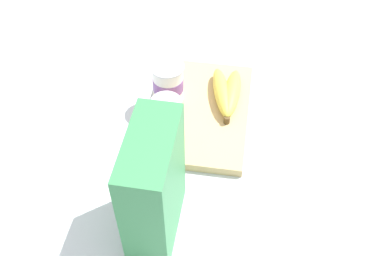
% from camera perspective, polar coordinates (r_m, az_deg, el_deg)
% --- Properties ---
extents(ground_plane, '(2.40, 2.40, 0.00)m').
position_cam_1_polar(ground_plane, '(1.10, 0.83, 1.62)').
color(ground_plane, silver).
extents(cutting_board, '(0.33, 0.23, 0.02)m').
position_cam_1_polar(cutting_board, '(1.09, 0.84, 2.01)').
color(cutting_board, tan).
rests_on(cutting_board, ground_plane).
extents(cereal_box, '(0.18, 0.08, 0.26)m').
position_cam_1_polar(cereal_box, '(0.81, -4.74, -7.36)').
color(cereal_box, '#38844C').
rests_on(cereal_box, ground_plane).
extents(yogurt_cup_front, '(0.07, 0.07, 0.08)m').
position_cam_1_polar(yogurt_cup_front, '(1.01, -3.15, 1.60)').
color(yogurt_cup_front, white).
rests_on(yogurt_cup_front, cutting_board).
extents(yogurt_cup_back, '(0.08, 0.08, 0.10)m').
position_cam_1_polar(yogurt_cup_back, '(1.07, -2.97, 5.62)').
color(yogurt_cup_back, white).
rests_on(yogurt_cup_back, cutting_board).
extents(banana_bunch, '(0.17, 0.08, 0.04)m').
position_cam_1_polar(banana_bunch, '(1.10, 4.31, 4.36)').
color(banana_bunch, '#DFC746').
rests_on(banana_bunch, cutting_board).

